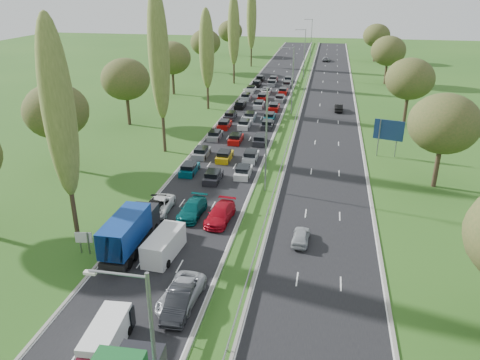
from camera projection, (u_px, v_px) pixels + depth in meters
The scene contains 23 objects.
ground at pixel (292, 111), 87.85m from camera, with size 260.00×260.00×0.00m, color #28551A.
near_carriageway at pixel (259, 107), 91.27m from camera, with size 10.50×215.00×0.04m, color black.
far_carriageway at pixel (329, 110), 88.96m from camera, with size 10.50×215.00×0.04m, color black.
central_reservation at pixel (293, 105), 89.90m from camera, with size 2.36×215.00×0.32m.
lamp_columns at pixel (293, 81), 83.70m from camera, with size 0.18×140.18×12.00m.
poplar_row at pixel (190, 50), 75.06m from camera, with size 2.80×127.80×22.44m.
woodland_left at pixel (117, 83), 73.68m from camera, with size 8.00×166.00×11.10m.
woodland_right at pixel (418, 89), 69.45m from camera, with size 8.00×153.00×11.10m.
traffic_queue_fill at pixel (254, 111), 86.39m from camera, with size 9.08×67.35×0.80m.
near_car_2 at pixel (159, 206), 49.09m from camera, with size 2.34×5.08×1.41m, color white.
near_car_3 at pixel (153, 210), 48.21m from camera, with size 1.95×4.80×1.39m, color black.
near_car_7 at pixel (192, 209), 48.22m from camera, with size 2.13×5.24×1.52m, color #055252.
near_car_9 at pixel (179, 301), 34.17m from camera, with size 1.70×4.87×1.60m, color black.
near_car_10 at pixel (181, 294), 35.12m from camera, with size 2.49×5.40×1.50m, color #A6A9B0.
near_car_11 at pixel (220, 214), 47.15m from camera, with size 2.21×5.43×1.58m, color #AE0A1A.
far_car_0 at pixel (301, 236), 43.30m from camera, with size 1.53×3.80×1.30m, color #9FA3A8.
far_car_1 at pixel (338, 108), 87.62m from camera, with size 1.45×4.15×1.37m, color black.
far_car_2 at pixel (326, 59), 143.57m from camera, with size 2.16×4.69×1.30m, color slate.
blue_lorry at pixel (130, 231), 41.72m from camera, with size 2.39×8.61×3.63m.
white_van_front at pixel (108, 334), 30.68m from camera, with size 1.93×4.93×1.98m.
white_van_rear at pixel (165, 244), 41.19m from camera, with size 2.09×5.33×2.14m.
info_sign at pixel (84, 240), 41.29m from camera, with size 1.50×0.34×2.10m.
direction_sign at pixel (389, 132), 63.71m from camera, with size 3.88×1.18×5.20m.
Camera 1 is at (10.87, -6.27, 22.33)m, focal length 35.00 mm.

